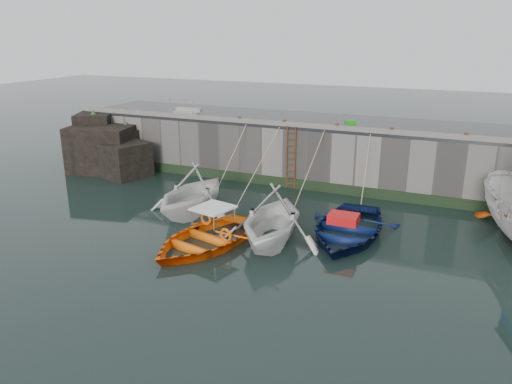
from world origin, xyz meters
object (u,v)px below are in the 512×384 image
at_px(bollard_e, 466,136).
at_px(boat_near_white, 193,213).
at_px(bollard_c, 337,126).
at_px(fish_crate, 350,124).
at_px(boat_near_navy, 347,236).
at_px(boat_near_blue, 205,245).
at_px(bollard_b, 284,123).
at_px(boat_near_blacktrim, 272,242).
at_px(ladder, 291,158).
at_px(bollard_d, 392,131).
at_px(bollard_a, 240,119).

bearing_deg(bollard_e, boat_near_white, -152.83).
bearing_deg(bollard_c, bollard_e, 0.00).
bearing_deg(fish_crate, bollard_c, -139.54).
distance_m(boat_near_white, boat_near_navy, 6.91).
xyz_separation_m(boat_near_blue, bollard_b, (0.05, 8.36, 3.30)).
distance_m(fish_crate, bollard_e, 5.41).
bearing_deg(bollard_b, boat_near_blacktrim, -73.14).
distance_m(ladder, bollard_d, 5.11).
height_order(boat_near_blacktrim, boat_near_navy, boat_near_blacktrim).
xyz_separation_m(boat_near_blacktrim, bollard_a, (-4.65, 7.09, 3.30)).
relative_size(boat_near_blacktrim, bollard_b, 17.23).
distance_m(boat_near_blue, fish_crate, 10.32).
xyz_separation_m(boat_near_navy, bollard_a, (-7.15, 5.35, 3.30)).
relative_size(bollard_c, bollard_e, 1.00).
xyz_separation_m(bollard_c, bollard_d, (2.60, 0.00, 0.00)).
xyz_separation_m(ladder, boat_near_navy, (4.15, -5.01, -1.59)).
bearing_deg(bollard_d, boat_near_navy, -96.89).
height_order(boat_near_navy, bollard_e, bollard_e).
distance_m(boat_near_blue, bollard_e, 12.40).
bearing_deg(boat_near_blacktrim, bollard_c, 78.59).
bearing_deg(fish_crate, boat_near_blue, -130.98).
bearing_deg(boat_near_white, boat_near_navy, 2.81).
relative_size(bollard_a, bollard_e, 1.00).
bearing_deg(bollard_c, bollard_a, 180.00).
bearing_deg(bollard_e, fish_crate, 170.77).
xyz_separation_m(boat_near_white, boat_near_blue, (2.20, -2.84, 0.00)).
relative_size(boat_near_blue, boat_near_blacktrim, 1.06).
relative_size(boat_near_navy, bollard_b, 19.44).
bearing_deg(bollard_c, boat_near_blacktrim, -94.43).
relative_size(boat_near_blue, boat_near_navy, 0.94).
distance_m(fish_crate, bollard_b, 3.27).
distance_m(boat_near_white, boat_near_blue, 3.59).
bearing_deg(fish_crate, boat_near_white, -152.06).
bearing_deg(boat_near_blue, bollard_d, 70.85).
bearing_deg(bollard_e, bollard_d, 180.00).
height_order(fish_crate, bollard_a, fish_crate).
height_order(boat_near_blue, bollard_e, bollard_e).
xyz_separation_m(bollard_a, bollard_e, (11.00, 0.00, 0.00)).
relative_size(boat_near_blue, bollard_e, 18.26).
height_order(boat_near_blue, boat_near_blacktrim, boat_near_blacktrim).
bearing_deg(ladder, boat_near_blacktrim, -76.28).
xyz_separation_m(boat_near_white, boat_near_navy, (6.90, 0.17, 0.00)).
bearing_deg(boat_near_blacktrim, bollard_a, 116.26).
xyz_separation_m(boat_near_white, bollard_e, (10.75, 5.52, 3.30)).
relative_size(bollard_c, bollard_d, 1.00).
height_order(bollard_b, bollard_e, same).
relative_size(bollard_a, bollard_b, 1.00).
height_order(boat_near_blue, bollard_d, bollard_d).
distance_m(bollard_b, bollard_c, 2.70).
distance_m(fish_crate, bollard_d, 2.31).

